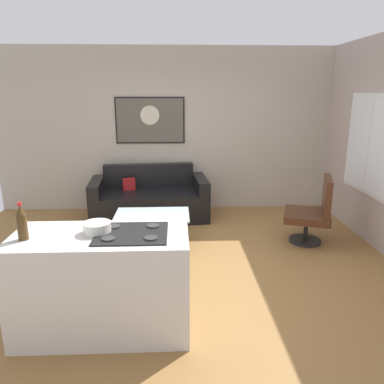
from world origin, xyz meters
name	(u,v)px	position (x,y,z in m)	size (l,w,h in m)	color
ground	(184,269)	(0.00, 0.00, -0.02)	(6.40, 6.40, 0.04)	olive
back_wall	(181,131)	(0.00, 2.42, 1.40)	(6.40, 0.05, 2.80)	#B0A695
couch	(150,200)	(-0.54, 1.88, 0.30)	(1.97, 1.07, 0.85)	black
coffee_table	(152,217)	(-0.42, 0.70, 0.41)	(1.00, 0.64, 0.45)	silver
armchair	(314,212)	(1.80, 0.69, 0.45)	(0.78, 0.79, 0.95)	black
kitchen_counter	(103,282)	(-0.73, -1.15, 0.45)	(1.48, 0.70, 0.92)	silver
soda_bottle	(22,223)	(-1.33, -1.23, 1.04)	(0.08, 0.08, 0.31)	#462E14
mixing_bowl	(97,228)	(-0.76, -1.11, 0.94)	(0.24, 0.24, 0.09)	silver
wall_painting	(150,120)	(-0.53, 2.38, 1.58)	(1.18, 0.03, 0.79)	black
window	(370,145)	(2.59, 0.90, 1.35)	(0.03, 1.28, 1.38)	silver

